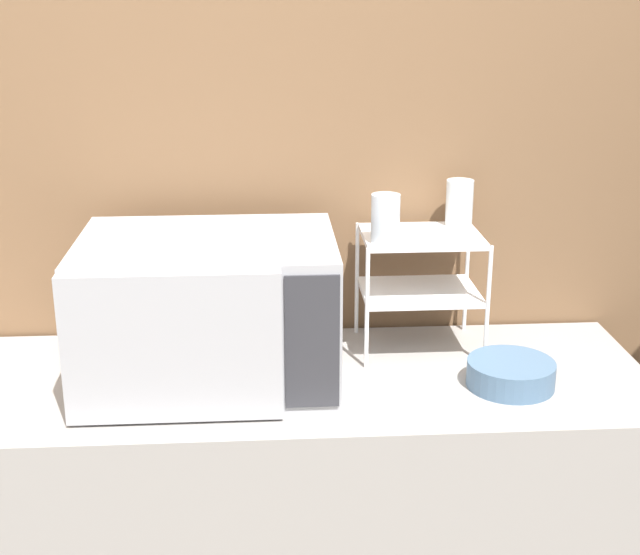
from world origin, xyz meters
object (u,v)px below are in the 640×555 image
(dish_rack, at_px, (420,267))
(glass_front_left, at_px, (385,219))
(glass_back_right, at_px, (459,203))
(microwave, at_px, (207,311))
(bowl, at_px, (511,374))

(dish_rack, bearing_deg, glass_front_left, -145.79)
(dish_rack, distance_m, glass_front_left, 0.18)
(dish_rack, xyz_separation_m, glass_back_right, (0.10, 0.07, 0.14))
(microwave, height_order, dish_rack, microwave)
(microwave, relative_size, glass_back_right, 4.99)
(glass_front_left, bearing_deg, dish_rack, 34.21)
(glass_front_left, height_order, glass_back_right, same)
(microwave, distance_m, dish_rack, 0.52)
(dish_rack, height_order, glass_front_left, glass_front_left)
(dish_rack, bearing_deg, glass_back_right, 35.07)
(glass_front_left, distance_m, bowl, 0.45)
(microwave, height_order, glass_back_right, glass_back_right)
(glass_front_left, distance_m, glass_back_right, 0.24)
(microwave, distance_m, bowl, 0.69)
(dish_rack, xyz_separation_m, bowl, (0.17, -0.23, -0.18))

